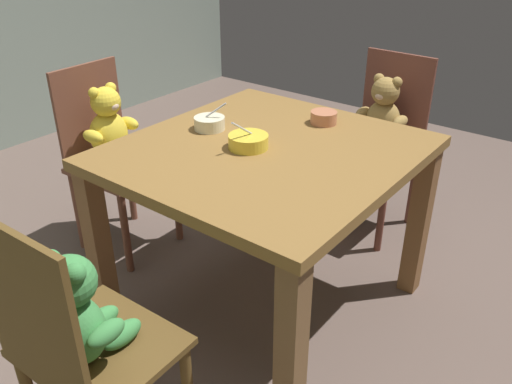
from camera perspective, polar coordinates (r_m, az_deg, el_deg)
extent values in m
cube|color=brown|center=(2.41, 0.96, -12.13)|extent=(5.20, 5.20, 0.04)
cube|color=brown|center=(2.01, 1.13, 4.31)|extent=(1.08, 1.03, 0.04)
cube|color=brown|center=(1.67, 3.77, -17.23)|extent=(0.08, 0.08, 0.70)
cube|color=brown|center=(2.38, 17.20, -3.11)|extent=(0.08, 0.08, 0.70)
cube|color=brown|center=(2.19, -16.63, -5.96)|extent=(0.08, 0.08, 0.70)
cube|color=brown|center=(2.77, -0.53, 2.85)|extent=(0.08, 0.08, 0.70)
cube|color=brown|center=(2.79, 12.53, 4.21)|extent=(0.43, 0.42, 0.02)
cube|color=brown|center=(2.87, 14.94, 9.84)|extent=(0.03, 0.37, 0.46)
cylinder|color=brown|center=(2.82, 7.31, -0.10)|extent=(0.04, 0.04, 0.42)
cylinder|color=brown|center=(2.68, 13.44, -2.31)|extent=(0.04, 0.04, 0.42)
cylinder|color=brown|center=(3.09, 10.90, 2.30)|extent=(0.04, 0.04, 0.42)
cylinder|color=brown|center=(2.97, 16.60, 0.41)|extent=(0.04, 0.04, 0.42)
cube|color=tan|center=(2.78, 12.59, 4.75)|extent=(0.39, 0.38, 0.04)
ellipsoid|color=olive|center=(2.79, 13.57, 7.50)|extent=(0.16, 0.19, 0.21)
ellipsoid|color=#DCB390|center=(2.75, 13.06, 7.03)|extent=(0.06, 0.10, 0.13)
sphere|color=olive|center=(2.73, 13.84, 10.54)|extent=(0.14, 0.14, 0.14)
ellipsoid|color=#DCB390|center=(2.70, 13.33, 10.10)|extent=(0.05, 0.06, 0.04)
sphere|color=olive|center=(2.75, 13.14, 11.86)|extent=(0.05, 0.05, 0.05)
sphere|color=olive|center=(2.71, 15.00, 11.40)|extent=(0.05, 0.05, 0.05)
ellipsoid|color=olive|center=(2.81, 11.53, 8.41)|extent=(0.12, 0.06, 0.06)
ellipsoid|color=olive|center=(2.72, 15.33, 7.34)|extent=(0.12, 0.06, 0.06)
ellipsoid|color=olive|center=(2.75, 11.41, 5.75)|extent=(0.14, 0.07, 0.06)
ellipsoid|color=olive|center=(2.71, 13.26, 5.19)|extent=(0.14, 0.07, 0.06)
cube|color=brown|center=(2.64, -14.21, 2.62)|extent=(0.42, 0.42, 0.02)
cube|color=brown|center=(2.70, -17.59, 8.27)|extent=(0.37, 0.03, 0.46)
cylinder|color=brown|center=(2.53, -13.93, -4.32)|extent=(0.04, 0.04, 0.42)
cylinder|color=brown|center=(2.73, -8.54, -1.21)|extent=(0.04, 0.04, 0.42)
cylinder|color=brown|center=(2.78, -18.71, -1.94)|extent=(0.04, 0.04, 0.42)
cylinder|color=brown|center=(2.96, -13.45, 0.75)|extent=(0.04, 0.04, 0.42)
cube|color=tan|center=(2.63, -14.28, 3.18)|extent=(0.39, 0.39, 0.04)
ellipsoid|color=gold|center=(2.63, -15.64, 6.06)|extent=(0.20, 0.17, 0.22)
ellipsoid|color=beige|center=(2.60, -14.86, 5.61)|extent=(0.11, 0.06, 0.13)
sphere|color=gold|center=(2.57, -15.96, 9.37)|extent=(0.14, 0.14, 0.14)
ellipsoid|color=beige|center=(2.54, -15.21, 8.97)|extent=(0.06, 0.05, 0.04)
sphere|color=gold|center=(2.53, -17.12, 10.20)|extent=(0.05, 0.05, 0.05)
sphere|color=gold|center=(2.59, -15.42, 10.82)|extent=(0.05, 0.05, 0.05)
ellipsoid|color=gold|center=(2.54, -17.22, 5.73)|extent=(0.07, 0.13, 0.06)
ellipsoid|color=gold|center=(2.67, -13.62, 7.26)|extent=(0.07, 0.13, 0.06)
ellipsoid|color=gold|center=(2.55, -14.66, 3.57)|extent=(0.07, 0.15, 0.07)
ellipsoid|color=gold|center=(2.61, -12.93, 4.38)|extent=(0.07, 0.15, 0.07)
cube|color=brown|center=(1.63, -16.43, -15.76)|extent=(0.38, 0.43, 0.02)
cube|color=brown|center=(1.41, -23.32, -11.92)|extent=(0.03, 0.38, 0.47)
cylinder|color=brown|center=(1.96, -15.43, -15.80)|extent=(0.04, 0.04, 0.42)
ellipsoid|color=#3C8543|center=(1.53, -18.88, -13.91)|extent=(0.16, 0.18, 0.20)
ellipsoid|color=#D3B38E|center=(1.56, -17.38, -13.31)|extent=(0.06, 0.10, 0.12)
sphere|color=#3C8543|center=(1.44, -19.52, -9.11)|extent=(0.14, 0.14, 0.14)
ellipsoid|color=#D3B38E|center=(1.47, -17.90, -8.55)|extent=(0.05, 0.06, 0.04)
sphere|color=#3C8543|center=(1.37, -18.97, -8.35)|extent=(0.05, 0.05, 0.05)
sphere|color=#3C8543|center=(1.44, -21.34, -6.84)|extent=(0.05, 0.05, 0.05)
ellipsoid|color=#3C8543|center=(1.46, -15.91, -14.48)|extent=(0.12, 0.06, 0.06)
ellipsoid|color=#3C8543|center=(1.59, -20.59, -11.22)|extent=(0.12, 0.06, 0.06)
ellipsoid|color=#3C8543|center=(1.59, -14.28, -14.69)|extent=(0.13, 0.07, 0.06)
ellipsoid|color=#3C8543|center=(1.65, -16.57, -13.17)|extent=(0.13, 0.07, 0.06)
cylinder|color=gold|center=(1.98, -0.84, 5.49)|extent=(0.15, 0.15, 0.05)
cylinder|color=gold|center=(1.99, -0.83, 4.94)|extent=(0.08, 0.08, 0.01)
cylinder|color=beige|center=(1.97, -0.84, 6.06)|extent=(0.12, 0.12, 0.01)
cylinder|color=#BCBCC1|center=(1.94, -1.55, 6.90)|extent=(0.10, 0.02, 0.08)
ellipsoid|color=#BCBCC1|center=(1.98, -0.61, 6.07)|extent=(0.03, 0.02, 0.01)
cylinder|color=beige|center=(2.17, -5.06, 7.43)|extent=(0.13, 0.13, 0.05)
cylinder|color=beige|center=(2.18, -5.03, 6.93)|extent=(0.07, 0.07, 0.01)
cylinder|color=#C9AE89|center=(2.16, -5.08, 7.97)|extent=(0.10, 0.10, 0.01)
cylinder|color=#BCBCC1|center=(2.15, -4.36, 8.83)|extent=(0.06, 0.07, 0.06)
ellipsoid|color=#BCBCC1|center=(2.16, -5.33, 7.88)|extent=(0.04, 0.04, 0.01)
cylinder|color=#BE7351|center=(2.24, 7.34, 8.01)|extent=(0.11, 0.11, 0.05)
cylinder|color=#BE7351|center=(2.25, 7.30, 7.51)|extent=(0.06, 0.06, 0.01)
cylinder|color=#C9B596|center=(2.23, 7.37, 8.51)|extent=(0.09, 0.09, 0.01)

